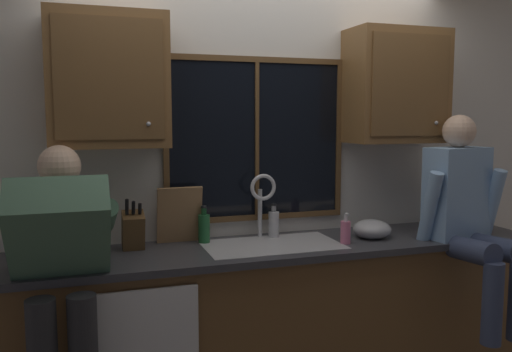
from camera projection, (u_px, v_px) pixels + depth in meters
name	position (u px, v px, depth m)	size (l,w,h in m)	color
back_wall	(255.00, 178.00, 3.40)	(5.61, 0.12, 2.55)	silver
window_glass	(256.00, 140.00, 3.31)	(1.10, 0.02, 0.95)	black
window_frame_top	(257.00, 59.00, 3.24)	(1.17, 0.02, 0.04)	brown
window_frame_bottom	(257.00, 217.00, 3.35)	(1.17, 0.02, 0.04)	brown
window_frame_left	(166.00, 141.00, 3.12)	(0.04, 0.02, 0.95)	brown
window_frame_right	(339.00, 138.00, 3.47)	(0.04, 0.02, 0.95)	brown
window_mullion_center	(257.00, 140.00, 3.29)	(0.02, 0.02, 0.95)	brown
lower_cabinet_run	(273.00, 322.00, 3.17)	(3.21, 0.58, 0.88)	brown
countertop	(275.00, 248.00, 3.10)	(3.27, 0.62, 0.04)	#38383D
upper_cabinet_left	(108.00, 81.00, 2.84)	(0.63, 0.36, 0.72)	brown
upper_cabinet_right	(396.00, 87.00, 3.39)	(0.63, 0.36, 0.72)	brown
sink	(272.00, 261.00, 3.11)	(0.80, 0.46, 0.21)	#B7B7BC
faucet	(263.00, 198.00, 3.24)	(0.18, 0.09, 0.40)	silver
person_standing	(61.00, 272.00, 2.46)	(0.53, 0.70, 1.53)	#262628
person_sitting_on_counter	(467.00, 211.00, 3.18)	(0.54, 0.63, 1.26)	#384260
knife_block	(133.00, 231.00, 2.97)	(0.12, 0.18, 0.32)	brown
cutting_board	(180.00, 215.00, 3.12)	(0.26, 0.02, 0.34)	#997047
mixing_bowl	(372.00, 229.00, 3.27)	(0.24, 0.24, 0.12)	#B7B7BC
soap_dispenser	(346.00, 232.00, 3.12)	(0.06, 0.07, 0.19)	pink
bottle_green_glass	(274.00, 223.00, 3.28)	(0.07, 0.07, 0.21)	#B7B7BC
bottle_tall_clear	(204.00, 228.00, 3.14)	(0.07, 0.07, 0.22)	#1E592D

